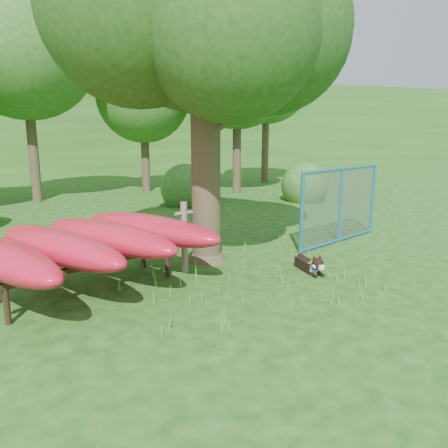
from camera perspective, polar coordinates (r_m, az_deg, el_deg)
name	(u,v)px	position (r m, az deg, el deg)	size (l,w,h in m)	color
ground	(241,298)	(7.35, 2.29, -9.64)	(80.00, 80.00, 0.00)	#15430D
oak_tree	(202,7)	(9.29, -2.87, 26.44)	(6.18, 5.49, 7.51)	#3C3021
wooden_post	(184,235)	(8.44, -5.20, -1.51)	(0.38, 0.17, 1.39)	#64574B
kayak_rack	(84,242)	(7.73, -17.80, -2.22)	(4.77, 4.29, 1.16)	black
husky_dog	(310,265)	(8.71, 11.23, -5.24)	(0.28, 0.96, 0.43)	black
fence_section	(341,205)	(11.01, 14.98, 2.39)	(3.00, 1.12, 3.07)	teal
wildflower_clump	(311,264)	(8.64, 11.34, -5.08)	(0.11, 0.10, 0.24)	#54912F
bg_tree_b	(24,47)	(18.36, -24.70, 20.28)	(5.20, 5.20, 8.22)	#3C3021
bg_tree_c	(143,96)	(19.70, -10.53, 16.14)	(4.00, 4.00, 6.12)	#3C3021
bg_tree_d	(237,70)	(19.04, 1.75, 19.43)	(4.80, 4.80, 7.50)	#3C3021
bg_tree_e	(267,77)	(23.06, 5.57, 18.51)	(4.60, 4.60, 7.55)	#3C3021
shrub_right	(304,201)	(17.23, 10.41, 2.99)	(1.80, 1.80, 1.80)	#285C1E
shrub_mid	(186,205)	(16.16, -5.04, 2.54)	(1.80, 1.80, 1.80)	#285C1E
wooded_hillside	(76,125)	(34.27, -18.71, 12.18)	(80.00, 12.00, 6.00)	#285C1E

